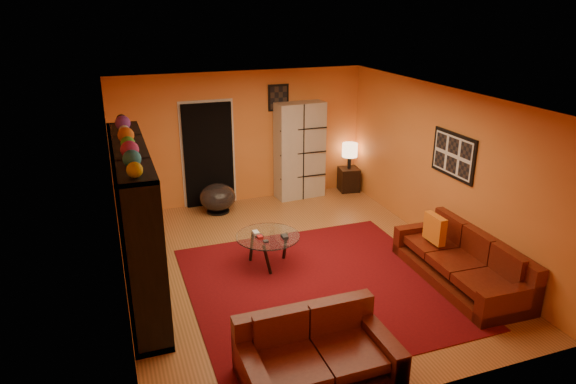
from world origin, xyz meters
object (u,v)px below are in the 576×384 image
object	(u,v)px
entertainment_unit	(136,223)
bowl_chair	(218,197)
sofa	(465,263)
storage_cabinet	(300,151)
table_lamp	(350,151)
tv	(141,228)
loveseat	(315,354)
coffee_table	(268,239)
side_table	(349,179)

from	to	relation	value
entertainment_unit	bowl_chair	distance (m)	3.07
sofa	storage_cabinet	size ratio (longest dim) A/B	1.15
storage_cabinet	table_lamp	distance (m)	1.11
tv	sofa	bearing A→B (deg)	-105.95
entertainment_unit	loveseat	world-z (taller)	entertainment_unit
sofa	coffee_table	size ratio (longest dim) A/B	2.32
entertainment_unit	side_table	distance (m)	5.35
tv	storage_cabinet	xyz separation A→B (m)	(3.36, 2.82, 0.01)
entertainment_unit	storage_cabinet	xyz separation A→B (m)	(3.41, 2.80, -0.07)
loveseat	coffee_table	bearing A→B (deg)	-6.61
loveseat	coffee_table	size ratio (longest dim) A/B	1.68
bowl_chair	table_lamp	bearing A→B (deg)	4.92
coffee_table	table_lamp	distance (m)	3.73
coffee_table	side_table	world-z (taller)	side_table
sofa	loveseat	xyz separation A→B (m)	(-2.82, -1.15, -0.00)
sofa	loveseat	size ratio (longest dim) A/B	1.38
tv	bowl_chair	xyz separation A→B (m)	(1.57, 2.52, -0.67)
loveseat	side_table	size ratio (longest dim) A/B	3.27
storage_cabinet	bowl_chair	size ratio (longest dim) A/B	2.86
sofa	coffee_table	world-z (taller)	sofa
entertainment_unit	sofa	bearing A→B (deg)	-15.99
loveseat	bowl_chair	size ratio (longest dim) A/B	2.38
coffee_table	bowl_chair	size ratio (longest dim) A/B	1.42
sofa	side_table	bearing A→B (deg)	90.29
entertainment_unit	table_lamp	bearing A→B (deg)	31.30
sofa	bowl_chair	size ratio (longest dim) A/B	3.29
storage_cabinet	table_lamp	size ratio (longest dim) A/B	3.62
storage_cabinet	table_lamp	bearing A→B (deg)	-6.75
side_table	bowl_chair	bearing A→B (deg)	-175.08
entertainment_unit	tv	size ratio (longest dim) A/B	3.48
bowl_chair	table_lamp	distance (m)	2.97
loveseat	side_table	xyz separation A→B (m)	(2.93, 5.16, -0.03)
sofa	loveseat	distance (m)	3.05
table_lamp	sofa	bearing A→B (deg)	-91.57
storage_cabinet	bowl_chair	bearing A→B (deg)	-174.69
storage_cabinet	table_lamp	world-z (taller)	storage_cabinet
storage_cabinet	side_table	bearing A→B (deg)	-6.75
coffee_table	bowl_chair	world-z (taller)	bowl_chair
sofa	storage_cabinet	xyz separation A→B (m)	(-1.00, 4.06, 0.70)
loveseat	storage_cabinet	xyz separation A→B (m)	(1.82, 5.21, 0.70)
side_table	table_lamp	world-z (taller)	table_lamp
tv	table_lamp	bearing A→B (deg)	-58.26
sofa	storage_cabinet	world-z (taller)	storage_cabinet
tv	coffee_table	distance (m)	1.91
entertainment_unit	coffee_table	bearing A→B (deg)	4.51
tv	side_table	bearing A→B (deg)	-58.26
tv	sofa	world-z (taller)	tv
bowl_chair	storage_cabinet	bearing A→B (deg)	9.48
sofa	coffee_table	xyz separation A→B (m)	(-2.53, 1.41, 0.16)
entertainment_unit	loveseat	size ratio (longest dim) A/B	1.84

